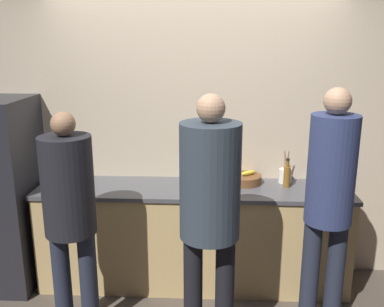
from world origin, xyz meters
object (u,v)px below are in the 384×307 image
at_px(person_right, 329,195).
at_px(bottle_amber, 287,176).
at_px(potted_plant, 205,169).
at_px(utensil_crock, 285,175).
at_px(person_center, 210,202).
at_px(person_left, 69,206).
at_px(cup_red, 226,185).
at_px(fruit_bowl, 244,179).

relative_size(person_right, bottle_amber, 7.16).
relative_size(bottle_amber, potted_plant, 1.01).
xyz_separation_m(person_right, potted_plant, (-0.87, 0.69, -0.04)).
xyz_separation_m(utensil_crock, potted_plant, (-0.70, -0.08, 0.07)).
bearing_deg(person_right, person_center, -163.37).
bearing_deg(person_right, utensil_crock, 102.62).
distance_m(person_left, bottle_amber, 1.79).
bearing_deg(potted_plant, cup_red, -40.69).
distance_m(bottle_amber, potted_plant, 0.70).
height_order(person_right, fruit_bowl, person_right).
distance_m(person_center, bottle_amber, 1.12).
distance_m(person_left, potted_plant, 1.22).
relative_size(person_left, utensil_crock, 5.73).
xyz_separation_m(person_right, utensil_crock, (-0.17, 0.78, -0.11)).
distance_m(person_center, utensil_crock, 1.22).
relative_size(fruit_bowl, cup_red, 3.28).
relative_size(bottle_amber, cup_red, 2.74).
xyz_separation_m(person_left, cup_red, (1.10, 0.64, -0.05)).
bearing_deg(potted_plant, person_center, -87.14).
xyz_separation_m(fruit_bowl, potted_plant, (-0.34, -0.05, 0.10)).
relative_size(person_right, fruit_bowl, 5.99).
xyz_separation_m(fruit_bowl, bottle_amber, (0.35, -0.08, 0.06)).
bearing_deg(person_center, cup_red, 80.97).
bearing_deg(utensil_crock, bottle_amber, -92.58).
bearing_deg(person_right, potted_plant, 141.68).
bearing_deg(bottle_amber, cup_red, -167.52).
bearing_deg(bottle_amber, person_left, -155.13).
bearing_deg(person_center, utensil_crock, 57.40).
distance_m(fruit_bowl, cup_red, 0.26).
bearing_deg(person_right, cup_red, 142.28).
distance_m(person_right, fruit_bowl, 0.93).
bearing_deg(bottle_amber, potted_plant, 177.32).
relative_size(person_center, cup_red, 19.49).
bearing_deg(fruit_bowl, person_left, -146.60).
bearing_deg(person_right, person_left, -176.97).
relative_size(person_center, fruit_bowl, 5.94).
bearing_deg(cup_red, bottle_amber, 12.48).
xyz_separation_m(person_left, utensil_crock, (1.63, 0.87, -0.03)).
height_order(person_center, potted_plant, person_center).
distance_m(person_left, utensil_crock, 1.85).
bearing_deg(potted_plant, person_left, -139.81).
bearing_deg(person_center, bottle_amber, 54.40).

